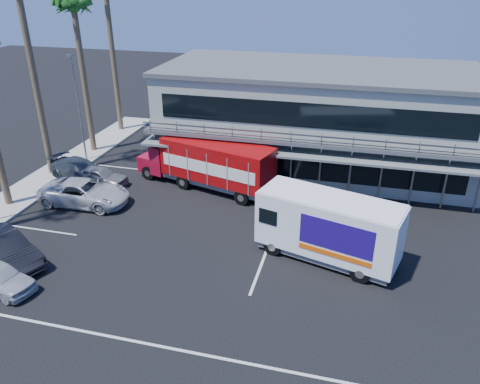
# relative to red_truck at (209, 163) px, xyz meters

# --- Properties ---
(ground) EXTENTS (120.00, 120.00, 0.00)m
(ground) POSITION_rel_red_truck_xyz_m (3.39, -8.69, -1.84)
(ground) COLOR black
(ground) RESTS_ON ground
(building) EXTENTS (22.40, 12.00, 7.30)m
(building) POSITION_rel_red_truck_xyz_m (6.39, 6.25, 1.81)
(building) COLOR #9DA497
(building) RESTS_ON ground
(curb_strip) EXTENTS (3.00, 32.00, 0.16)m
(curb_strip) POSITION_rel_red_truck_xyz_m (-11.61, -2.69, -1.76)
(curb_strip) COLOR #A5A399
(curb_strip) RESTS_ON ground
(palm_e) EXTENTS (2.80, 2.80, 12.25)m
(palm_e) POSITION_rel_red_truck_xyz_m (-11.31, 4.31, 8.73)
(palm_e) COLOR brown
(palm_e) RESTS_ON ground
(light_pole_far) EXTENTS (0.50, 0.25, 8.09)m
(light_pole_far) POSITION_rel_red_truck_xyz_m (-10.81, 2.31, 2.66)
(light_pole_far) COLOR gray
(light_pole_far) RESTS_ON ground
(red_truck) EXTENTS (10.22, 4.95, 3.36)m
(red_truck) POSITION_rel_red_truck_xyz_m (0.00, 0.00, 0.00)
(red_truck) COLOR maroon
(red_truck) RESTS_ON ground
(white_van) EXTENTS (7.54, 4.33, 3.49)m
(white_van) POSITION_rel_red_truck_xyz_m (8.50, -6.69, 0.01)
(white_van) COLOR white
(white_van) RESTS_ON ground
(parked_car_b) EXTENTS (5.27, 3.54, 1.64)m
(parked_car_b) POSITION_rel_red_truck_xyz_m (-7.29, -11.19, -1.02)
(parked_car_b) COLOR black
(parked_car_b) RESTS_ON ground
(parked_car_c) EXTENTS (5.73, 2.75, 1.57)m
(parked_car_c) POSITION_rel_red_truck_xyz_m (-6.89, -4.29, -1.06)
(parked_car_c) COLOR silver
(parked_car_c) RESTS_ON ground
(parked_car_d) EXTENTS (5.55, 3.67, 1.50)m
(parked_car_d) POSITION_rel_red_truck_xyz_m (-9.11, -1.09, -1.10)
(parked_car_d) COLOR #313941
(parked_car_d) RESTS_ON ground
(parked_car_e) EXTENTS (3.98, 1.76, 1.33)m
(parked_car_e) POSITION_rel_red_truck_xyz_m (-7.43, -1.49, -1.18)
(parked_car_e) COLOR slate
(parked_car_e) RESTS_ON ground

